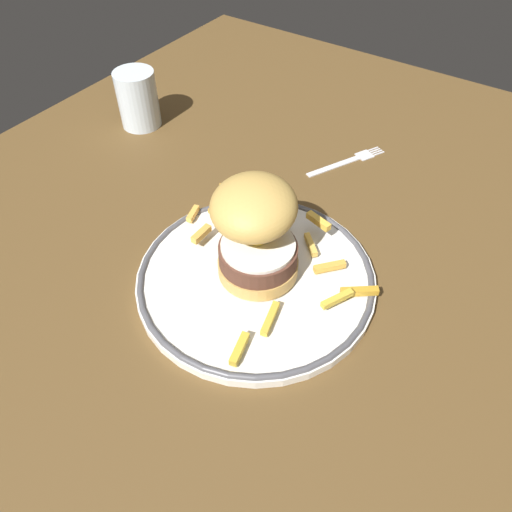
{
  "coord_description": "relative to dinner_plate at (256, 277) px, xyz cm",
  "views": [
    {
      "loc": [
        -35.51,
        -23.43,
        46.37
      ],
      "look_at": [
        -2.78,
        -1.28,
        4.6
      ],
      "focal_mm": 34.36,
      "sensor_mm": 36.0,
      "label": 1
    }
  ],
  "objects": [
    {
      "name": "dinner_plate",
      "position": [
        0.0,
        0.0,
        0.0
      ],
      "size": [
        29.3,
        29.3,
        1.6
      ],
      "color": "white",
      "rests_on": "ground_plane"
    },
    {
      "name": "fries_pile",
      "position": [
        4.31,
        0.84,
        1.72
      ],
      "size": [
        26.5,
        27.59,
        2.85
      ],
      "color": "gold",
      "rests_on": "dinner_plate"
    },
    {
      "name": "fork",
      "position": [
        28.98,
        1.92,
        -0.66
      ],
      "size": [
        13.49,
        7.69,
        0.36
      ],
      "color": "silver",
      "rests_on": "ground_plane"
    },
    {
      "name": "water_glass",
      "position": [
        18.88,
        36.82,
        3.19
      ],
      "size": [
        6.77,
        6.77,
        9.47
      ],
      "color": "silver",
      "rests_on": "ground_plane"
    },
    {
      "name": "burger",
      "position": [
        1.0,
        0.62,
        6.75
      ],
      "size": [
        12.67,
        12.19,
        12.32
      ],
      "color": "tan",
      "rests_on": "dinner_plate"
    },
    {
      "name": "ground_plane",
      "position": [
        2.78,
        1.28,
        -2.84
      ],
      "size": [
        127.81,
        106.89,
        4.0
      ],
      "primitive_type": "cube",
      "color": "brown"
    }
  ]
}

